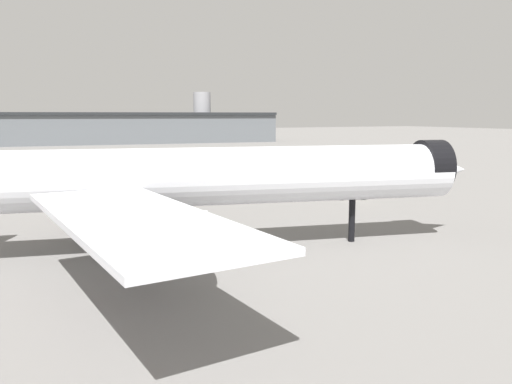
# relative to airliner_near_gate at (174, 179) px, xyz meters

# --- Properties ---
(ground) EXTENTS (900.00, 900.00, 0.00)m
(ground) POSITION_rel_airliner_near_gate_xyz_m (3.24, -1.37, -7.69)
(ground) COLOR slate
(airliner_near_gate) EXTENTS (66.58, 59.82, 17.47)m
(airliner_near_gate) POSITION_rel_airliner_near_gate_xyz_m (0.00, 0.00, 0.00)
(airliner_near_gate) COLOR silver
(airliner_near_gate) RESTS_ON ground
(terminal_building) EXTENTS (190.10, 50.18, 25.83)m
(terminal_building) POSITION_rel_airliner_near_gate_xyz_m (26.71, 212.00, 0.19)
(terminal_building) COLOR slate
(terminal_building) RESTS_ON ground
(service_truck_front) EXTENTS (5.94, 3.88, 3.00)m
(service_truck_front) POSITION_rel_airliner_near_gate_xyz_m (37.20, 19.41, -6.10)
(service_truck_front) COLOR black
(service_truck_front) RESTS_ON ground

